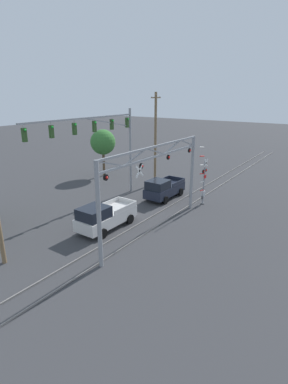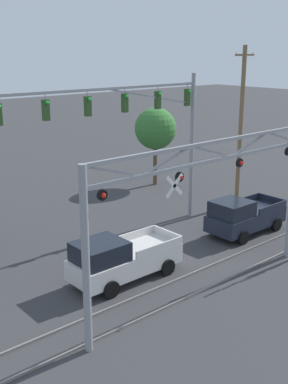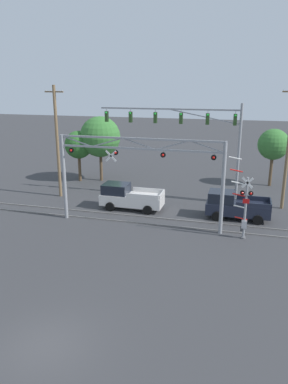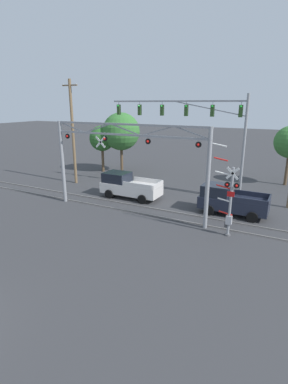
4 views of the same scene
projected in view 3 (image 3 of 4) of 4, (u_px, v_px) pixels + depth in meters
name	position (u px, v px, depth m)	size (l,w,h in m)	color
ground_plane	(46.00, 346.00, 15.61)	(200.00, 200.00, 0.00)	#38383A
rail_track_near	(140.00, 223.00, 29.03)	(80.00, 0.08, 0.10)	gray
rail_track_far	(145.00, 217.00, 30.36)	(80.00, 0.08, 0.10)	gray
crossing_gantry	(139.00, 168.00, 27.52)	(12.52, 0.30, 6.72)	gray
crossing_signal_mast	(244.00, 209.00, 25.75)	(1.79, 0.35, 5.80)	gray
traffic_signal_span	(197.00, 130.00, 33.22)	(12.88, 0.39, 8.85)	gray
pickup_truck_lead	(129.00, 197.00, 32.21)	(5.33, 2.31, 2.16)	silver
pickup_truck_following	(234.00, 206.00, 29.96)	(5.00, 2.31, 2.16)	#1E2333
utility_pole_left	(57.00, 141.00, 34.54)	(1.80, 0.28, 10.33)	brown
utility_pole_right	(288.00, 147.00, 31.05)	(1.80, 0.28, 10.43)	brown
background_tree_beyond_span	(79.00, 145.00, 40.48)	(3.00, 3.00, 5.53)	brown
background_tree_far_left_verge	(273.00, 145.00, 38.43)	(3.18, 3.18, 5.99)	brown
background_tree_far_right_verge	(100.00, 137.00, 40.38)	(4.38, 4.38, 7.06)	brown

